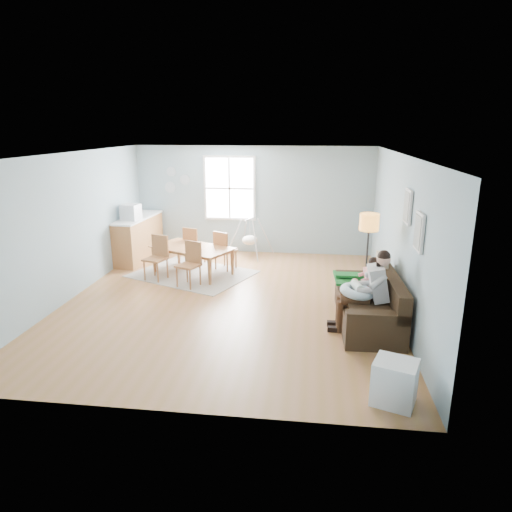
# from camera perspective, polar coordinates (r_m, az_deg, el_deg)

# --- Properties ---
(room) EXTENTS (8.40, 9.40, 3.90)m
(room) POSITION_cam_1_polar(r_m,az_deg,el_deg) (8.06, -3.62, 10.65)
(room) COLOR #996736
(window) EXTENTS (1.32, 0.08, 1.62)m
(window) POSITION_cam_1_polar(r_m,az_deg,el_deg) (11.64, -3.32, 8.45)
(window) COLOR silver
(window) RESTS_ON room
(pictures) EXTENTS (0.05, 1.34, 0.74)m
(pictures) POSITION_cam_1_polar(r_m,az_deg,el_deg) (7.11, 19.03, 4.47)
(pictures) COLOR silver
(pictures) RESTS_ON room
(wall_plates) EXTENTS (0.67, 0.02, 0.66)m
(wall_plates) POSITION_cam_1_polar(r_m,az_deg,el_deg) (11.95, -10.04, 9.30)
(wall_plates) COLOR #92A2AF
(wall_plates) RESTS_ON room
(sofa) EXTENTS (0.97, 2.13, 0.85)m
(sofa) POSITION_cam_1_polar(r_m,az_deg,el_deg) (7.80, 14.22, -6.07)
(sofa) COLOR black
(sofa) RESTS_ON room
(green_throw) EXTENTS (0.99, 0.82, 0.04)m
(green_throw) POSITION_cam_1_polar(r_m,az_deg,el_deg) (8.36, 13.08, -2.74)
(green_throw) COLOR #155D1E
(green_throw) RESTS_ON sofa
(beige_pillow) EXTENTS (0.15, 0.52, 0.51)m
(beige_pillow) POSITION_cam_1_polar(r_m,az_deg,el_deg) (8.19, 15.41, -1.54)
(beige_pillow) COLOR tan
(beige_pillow) RESTS_ON sofa
(father) EXTENTS (0.92, 0.42, 1.34)m
(father) POSITION_cam_1_polar(r_m,az_deg,el_deg) (7.35, 13.74, -3.91)
(father) COLOR #99999C
(father) RESTS_ON sofa
(nursing_pillow) EXTENTS (0.55, 0.54, 0.22)m
(nursing_pillow) POSITION_cam_1_polar(r_m,az_deg,el_deg) (7.35, 12.49, -4.35)
(nursing_pillow) COLOR #CAE9FD
(nursing_pillow) RESTS_ON father
(infant) EXTENTS (0.20, 0.38, 0.14)m
(infant) POSITION_cam_1_polar(r_m,az_deg,el_deg) (7.35, 12.47, -3.62)
(infant) COLOR silver
(infant) RESTS_ON nursing_pillow
(toddler) EXTENTS (0.56, 0.29, 0.87)m
(toddler) POSITION_cam_1_polar(r_m,az_deg,el_deg) (7.83, 13.66, -2.63)
(toddler) COLOR white
(toddler) RESTS_ON sofa
(floor_lamp) EXTENTS (0.34, 0.34, 1.69)m
(floor_lamp) POSITION_cam_1_polar(r_m,az_deg,el_deg) (8.27, 13.92, 3.17)
(floor_lamp) COLOR black
(floor_lamp) RESTS_ON room
(storage_cube) EXTENTS (0.60, 0.57, 0.53)m
(storage_cube) POSITION_cam_1_polar(r_m,az_deg,el_deg) (5.77, 16.84, -14.85)
(storage_cube) COLOR silver
(storage_cube) RESTS_ON room
(rug) EXTENTS (2.96, 2.65, 0.01)m
(rug) POSITION_cam_1_polar(r_m,az_deg,el_deg) (10.21, -7.94, -2.22)
(rug) COLOR gray
(rug) RESTS_ON room
(dining_table) EXTENTS (1.99, 1.63, 0.61)m
(dining_table) POSITION_cam_1_polar(r_m,az_deg,el_deg) (10.12, -8.00, -0.60)
(dining_table) COLOR brown
(dining_table) RESTS_ON rug
(chair_sw) EXTENTS (0.53, 0.53, 0.94)m
(chair_sw) POSITION_cam_1_polar(r_m,az_deg,el_deg) (9.90, -12.20, 0.18)
(chair_sw) COLOR olive
(chair_sw) RESTS_ON rug
(chair_se) EXTENTS (0.54, 0.54, 0.91)m
(chair_se) POSITION_cam_1_polar(r_m,az_deg,el_deg) (9.35, -8.19, -0.64)
(chair_se) COLOR olive
(chair_se) RESTS_ON rug
(chair_nw) EXTENTS (0.52, 0.52, 0.90)m
(chair_nw) POSITION_cam_1_polar(r_m,az_deg,el_deg) (10.78, -7.90, 1.54)
(chair_nw) COLOR olive
(chair_nw) RESTS_ON rug
(chair_ne) EXTENTS (0.55, 0.55, 0.90)m
(chair_ne) POSITION_cam_1_polar(r_m,az_deg,el_deg) (10.28, -4.09, 0.97)
(chair_ne) COLOR olive
(chair_ne) RESTS_ON rug
(counter) EXTENTS (0.67, 1.92, 1.06)m
(counter) POSITION_cam_1_polar(r_m,az_deg,el_deg) (11.50, -14.46, 2.23)
(counter) COLOR brown
(counter) RESTS_ON room
(monitor) EXTENTS (0.43, 0.41, 0.36)m
(monitor) POSITION_cam_1_polar(r_m,az_deg,el_deg) (11.04, -15.41, 5.33)
(monitor) COLOR silver
(monitor) RESTS_ON counter
(baby_swing) EXTENTS (1.19, 1.20, 0.95)m
(baby_swing) POSITION_cam_1_polar(r_m,az_deg,el_deg) (11.42, -0.78, 2.08)
(baby_swing) COLOR silver
(baby_swing) RESTS_ON room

